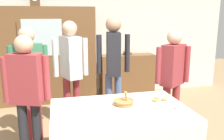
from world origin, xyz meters
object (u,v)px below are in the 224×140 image
(person_behind_table_right, at_px, (27,89))
(pastry_plate, at_px, (159,101))
(person_behind_table_left, at_px, (113,61))
(tea_cup_near_right, at_px, (141,111))
(spoon_center, at_px, (130,96))
(tea_cup_mid_left, at_px, (179,107))
(book_stack, at_px, (128,53))
(person_near_right_end, at_px, (29,74))
(bread_basket, at_px, (124,102))
(bookshelf_low, at_px, (127,75))
(person_beside_shelf, at_px, (71,65))
(tea_cup_far_left, at_px, (96,105))
(wall_cabinet, at_px, (44,56))
(person_by_cabinet, at_px, (173,73))
(dining_table, at_px, (121,119))
(spoon_far_left, at_px, (168,112))
(mantel_clock, at_px, (35,0))

(person_behind_table_right, bearing_deg, pastry_plate, -9.93)
(pastry_plate, distance_m, person_behind_table_left, 1.10)
(tea_cup_near_right, height_order, spoon_center, tea_cup_near_right)
(tea_cup_mid_left, bearing_deg, book_stack, 84.92)
(person_near_right_end, bearing_deg, bread_basket, -37.78)
(bookshelf_low, xyz_separation_m, tea_cup_near_right, (-0.69, -2.80, 0.32))
(pastry_plate, xyz_separation_m, person_beside_shelf, (-0.97, 1.07, 0.27))
(bookshelf_low, height_order, bread_basket, same)
(tea_cup_far_left, bearing_deg, wall_cabinet, 104.72)
(person_beside_shelf, bearing_deg, person_by_cabinet, -20.30)
(dining_table, bearing_deg, tea_cup_mid_left, -13.57)
(tea_cup_mid_left, height_order, person_near_right_end, person_near_right_end)
(wall_cabinet, bearing_deg, pastry_plate, -60.10)
(tea_cup_far_left, xyz_separation_m, person_by_cabinet, (1.20, 0.55, 0.17))
(person_behind_table_left, bearing_deg, spoon_center, -86.79)
(person_by_cabinet, bearing_deg, book_stack, 92.51)
(spoon_center, bearing_deg, spoon_far_left, -67.75)
(dining_table, relative_size, person_near_right_end, 0.94)
(dining_table, height_order, bread_basket, bread_basket)
(tea_cup_near_right, relative_size, spoon_center, 1.09)
(tea_cup_mid_left, bearing_deg, person_beside_shelf, 128.34)
(pastry_plate, height_order, person_near_right_end, person_near_right_end)
(dining_table, distance_m, bread_basket, 0.21)
(book_stack, bearing_deg, person_beside_shelf, -132.57)
(tea_cup_far_left, bearing_deg, book_stack, 65.93)
(spoon_far_left, bearing_deg, tea_cup_mid_left, 16.35)
(tea_cup_near_right, height_order, bread_basket, bread_basket)
(mantel_clock, relative_size, spoon_far_left, 2.02)
(spoon_far_left, xyz_separation_m, person_behind_table_left, (-0.28, 1.33, 0.32))
(pastry_plate, bearing_deg, spoon_center, 137.48)
(book_stack, relative_size, person_near_right_end, 0.13)
(tea_cup_near_right, xyz_separation_m, person_beside_shelf, (-0.63, 1.37, 0.25))
(tea_cup_mid_left, distance_m, spoon_center, 0.67)
(tea_cup_mid_left, bearing_deg, mantel_clock, 120.62)
(person_by_cabinet, xyz_separation_m, person_behind_table_right, (-1.95, -0.28, -0.01))
(person_behind_table_left, bearing_deg, bookshelf_low, 65.66)
(tea_cup_far_left, bearing_deg, spoon_far_left, -24.39)
(bread_basket, bearing_deg, book_stack, 72.45)
(person_behind_table_left, bearing_deg, wall_cabinet, 126.92)
(mantel_clock, height_order, bookshelf_low, mantel_clock)
(tea_cup_far_left, relative_size, tea_cup_mid_left, 1.00)
(pastry_plate, bearing_deg, person_beside_shelf, 132.12)
(dining_table, relative_size, mantel_clock, 6.28)
(bookshelf_low, distance_m, tea_cup_mid_left, 2.82)
(mantel_clock, xyz_separation_m, person_by_cabinet, (1.95, -1.90, -1.09))
(tea_cup_mid_left, bearing_deg, spoon_far_left, -163.65)
(wall_cabinet, height_order, pastry_plate, wall_cabinet)
(person_by_cabinet, distance_m, person_behind_table_right, 1.98)
(bookshelf_low, xyz_separation_m, pastry_plate, (-0.35, -2.50, 0.31))
(book_stack, height_order, person_by_cabinet, person_by_cabinet)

